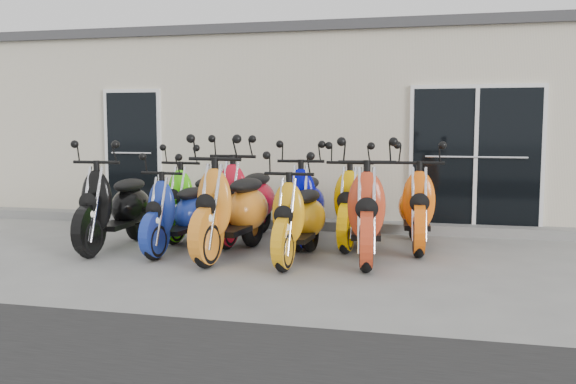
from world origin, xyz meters
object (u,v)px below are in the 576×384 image
scooter_front_blue (178,202)px  scooter_back_blue (305,191)px  scooter_front_black (115,194)px  scooter_back_green (196,190)px  scooter_back_red (246,188)px  scooter_front_orange_b (299,206)px  scooter_front_red (366,198)px  scooter_front_orange_a (232,195)px  scooter_back_extra (417,194)px  scooter_back_yellow (356,193)px

scooter_front_blue → scooter_back_blue: bearing=38.8°
scooter_front_black → scooter_back_blue: scooter_front_black is taller
scooter_back_green → scooter_back_red: bearing=-0.0°
scooter_front_black → scooter_front_orange_b: bearing=-5.4°
scooter_front_orange_b → scooter_back_green: scooter_back_green is taller
scooter_front_red → scooter_back_green: bearing=152.0°
scooter_back_green → scooter_front_orange_a: bearing=-44.2°
scooter_front_blue → scooter_back_extra: size_ratio=0.90×
scooter_front_orange_b → scooter_front_red: size_ratio=0.89×
scooter_front_black → scooter_back_green: 1.31m
scooter_back_red → scooter_back_extra: size_ratio=1.05×
scooter_front_orange_a → scooter_back_green: size_ratio=1.12×
scooter_front_red → scooter_back_yellow: scooter_front_red is taller
scooter_front_blue → scooter_front_orange_b: 1.72m
scooter_front_red → scooter_back_red: (-1.87, 0.90, 0.00)m
scooter_front_orange_a → scooter_front_orange_b: scooter_front_orange_a is taller
scooter_back_red → scooter_back_extra: 2.45m
scooter_front_orange_b → scooter_back_yellow: size_ratio=0.94×
scooter_back_green → scooter_back_blue: bearing=5.0°
scooter_front_blue → scooter_back_extra: (3.09, 1.03, 0.07)m
scooter_front_black → scooter_front_red: size_ratio=0.96×
scooter_front_orange_a → scooter_back_red: size_ratio=1.02×
scooter_front_black → scooter_front_orange_a: 1.74m
scooter_front_black → scooter_front_orange_b: scooter_front_black is taller
scooter_front_orange_a → scooter_back_blue: (0.70, 1.16, -0.05)m
scooter_back_extra → scooter_front_orange_b: bearing=-143.6°
scooter_back_yellow → scooter_back_extra: 0.85m
scooter_back_blue → scooter_back_green: bearing=173.1°
scooter_front_orange_b → scooter_back_extra: 1.86m
scooter_front_red → scooter_back_yellow: size_ratio=1.06×
scooter_front_orange_a → scooter_back_green: (-0.99, 1.21, -0.08)m
scooter_front_black → scooter_front_orange_b: size_ratio=1.08×
scooter_front_orange_a → scooter_back_blue: size_ratio=1.07×
scooter_back_red → scooter_front_orange_b: bearing=-44.1°
scooter_front_red → scooter_back_green: 2.87m
scooter_front_red → scooter_back_yellow: (-0.27, 0.96, -0.04)m
scooter_back_blue → scooter_front_orange_a: bearing=-126.5°
scooter_front_blue → scooter_back_yellow: scooter_back_yellow is taller
scooter_front_blue → scooter_front_orange_b: scooter_front_orange_b is taller
scooter_front_orange_a → scooter_front_orange_b: bearing=1.1°
scooter_back_extra → scooter_back_blue: bearing=174.7°
scooter_front_blue → scooter_front_red: 2.51m
scooter_back_green → scooter_back_blue: (1.69, -0.05, 0.03)m
scooter_back_blue → scooter_back_extra: size_ratio=1.00×
scooter_front_orange_a → scooter_back_green: 1.57m
scooter_front_red → scooter_back_blue: 1.38m
scooter_front_red → scooter_back_yellow: 1.00m
scooter_front_blue → scooter_back_yellow: (2.24, 1.04, 0.07)m
scooter_front_black → scooter_front_orange_a: bearing=-5.3°
scooter_front_black → scooter_back_yellow: scooter_front_black is taller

